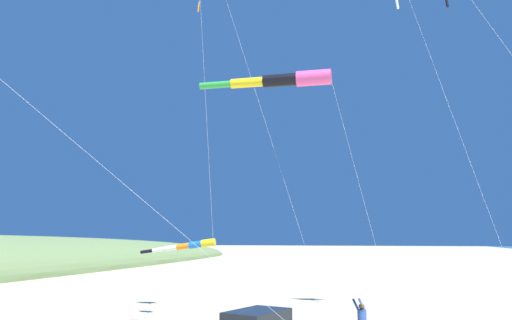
% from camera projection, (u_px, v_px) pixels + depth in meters
% --- Properties ---
extents(person_adult_flyer, '(0.70, 0.69, 1.96)m').
position_uv_depth(person_adult_flyer, '(362.00, 320.00, 21.50)').
color(person_adult_flyer, '#3D7F51').
rests_on(person_adult_flyer, ground_plane).
extents(kite_windsock_teal_far_right, '(9.91, 6.05, 4.55)m').
position_uv_depth(kite_windsock_teal_far_right, '(187.00, 246.00, 26.38)').
color(kite_windsock_teal_far_right, yellow).
rests_on(kite_windsock_teal_far_right, ground_plane).
extents(kite_windsock_rainbow_low_near, '(8.21, 1.31, 11.46)m').
position_uv_depth(kite_windsock_rainbow_low_near, '(283.00, 80.00, 21.19)').
color(kite_windsock_rainbow_low_near, '#EF4C93').
rests_on(kite_windsock_rainbow_low_near, ground_plane).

